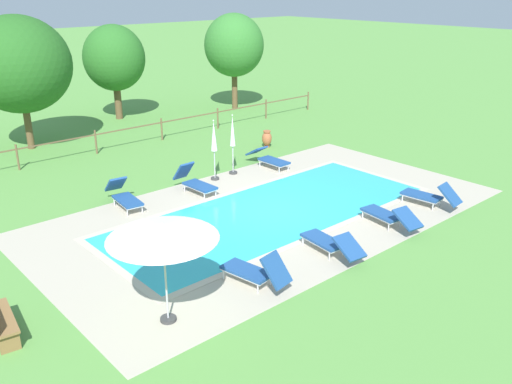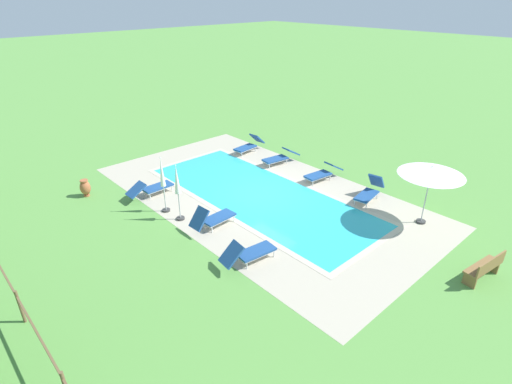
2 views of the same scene
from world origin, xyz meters
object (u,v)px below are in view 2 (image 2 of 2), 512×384
at_px(sun_lounger_south_end, 323,173).
at_px(patio_umbrella_open_foreground, 431,171).
at_px(sun_lounger_north_far, 152,188).
at_px(sun_lounger_south_near_corner, 249,252).
at_px(wooden_bench_lawn_side, 485,267).
at_px(sun_lounger_north_mid, 280,157).
at_px(patio_umbrella_closed_row_west, 177,185).
at_px(sun_lounger_north_end, 369,191).
at_px(sun_lounger_north_near_steps, 213,218).
at_px(sun_lounger_south_mid, 249,145).
at_px(patio_umbrella_closed_row_mid_west, 163,179).
at_px(terracotta_urn_near_fence, 85,188).

relative_size(sun_lounger_south_end, patio_umbrella_open_foreground, 0.89).
bearing_deg(sun_lounger_south_end, sun_lounger_north_far, 59.59).
xyz_separation_m(sun_lounger_south_near_corner, patio_umbrella_open_foreground, (-2.56, -6.56, 1.77)).
bearing_deg(patio_umbrella_open_foreground, sun_lounger_south_end, -2.97).
bearing_deg(wooden_bench_lawn_side, sun_lounger_south_end, -14.70).
xyz_separation_m(sun_lounger_north_far, sun_lounger_south_end, (-3.95, -6.74, -0.00)).
height_order(sun_lounger_north_mid, patio_umbrella_closed_row_west, patio_umbrella_closed_row_west).
relative_size(sun_lounger_north_far, patio_umbrella_closed_row_west, 0.89).
relative_size(sun_lounger_north_far, sun_lounger_north_end, 1.08).
xyz_separation_m(sun_lounger_north_near_steps, patio_umbrella_closed_row_west, (1.34, 0.59, 1.08)).
height_order(sun_lounger_north_end, sun_lounger_south_mid, sun_lounger_north_end).
bearing_deg(sun_lounger_north_end, patio_umbrella_closed_row_west, 59.58).
relative_size(sun_lounger_north_end, wooden_bench_lawn_side, 1.24).
bearing_deg(patio_umbrella_closed_row_west, sun_lounger_north_mid, -78.78).
relative_size(sun_lounger_north_mid, sun_lounger_north_far, 1.03).
relative_size(sun_lounger_north_mid, patio_umbrella_closed_row_mid_west, 0.90).
bearing_deg(sun_lounger_south_end, terracotta_urn_near_fence, 56.77).
xyz_separation_m(sun_lounger_south_near_corner, wooden_bench_lawn_side, (-5.51, -4.72, 0.08)).
distance_m(sun_lounger_south_near_corner, patio_umbrella_closed_row_west, 4.04).
bearing_deg(sun_lounger_south_end, wooden_bench_lawn_side, 165.30).
height_order(sun_lounger_north_near_steps, sun_lounger_north_mid, sun_lounger_north_near_steps).
bearing_deg(sun_lounger_north_end, sun_lounger_north_near_steps, 66.82).
bearing_deg(patio_umbrella_closed_row_mid_west, sun_lounger_south_mid, -68.21).
bearing_deg(sun_lounger_north_end, patio_umbrella_open_foreground, 176.79).
relative_size(sun_lounger_north_far, sun_lounger_south_end, 0.98).
bearing_deg(sun_lounger_north_near_steps, patio_umbrella_closed_row_mid_west, 16.28).
distance_m(sun_lounger_north_far, patio_umbrella_closed_row_west, 2.81).
height_order(sun_lounger_south_near_corner, sun_lounger_south_mid, sun_lounger_south_near_corner).
height_order(sun_lounger_south_mid, sun_lounger_south_end, sun_lounger_south_mid).
bearing_deg(wooden_bench_lawn_side, sun_lounger_north_end, -20.16).
height_order(sun_lounger_north_mid, patio_umbrella_closed_row_mid_west, patio_umbrella_closed_row_mid_west).
xyz_separation_m(sun_lounger_north_far, terracotta_urn_near_fence, (1.86, 2.14, 0.05)).
bearing_deg(patio_umbrella_closed_row_mid_west, patio_umbrella_closed_row_west, -175.58).
xyz_separation_m(sun_lounger_north_far, wooden_bench_lawn_side, (-11.97, -4.63, 0.11)).
bearing_deg(patio_umbrella_closed_row_mid_west, sun_lounger_north_end, -125.69).
bearing_deg(sun_lounger_north_far, wooden_bench_lawn_side, -158.84).
relative_size(sun_lounger_south_mid, patio_umbrella_closed_row_west, 0.87).
relative_size(sun_lounger_north_far, patio_umbrella_closed_row_mid_west, 0.88).
xyz_separation_m(sun_lounger_north_near_steps, wooden_bench_lawn_side, (-8.06, -4.26, 0.07)).
relative_size(patio_umbrella_open_foreground, terracotta_urn_near_fence, 3.09).
height_order(sun_lounger_south_near_corner, patio_umbrella_open_foreground, patio_umbrella_open_foreground).
xyz_separation_m(patio_umbrella_closed_row_west, wooden_bench_lawn_side, (-9.40, -4.85, -1.00)).
distance_m(sun_lounger_south_mid, wooden_bench_lawn_side, 13.26).
bearing_deg(patio_umbrella_closed_row_west, patio_umbrella_open_foreground, -133.92).
bearing_deg(sun_lounger_south_mid, sun_lounger_north_end, 179.93).
xyz_separation_m(patio_umbrella_closed_row_mid_west, terracotta_urn_near_fence, (3.49, 1.84, -1.04)).
relative_size(patio_umbrella_closed_row_west, terracotta_urn_near_fence, 3.02).
distance_m(sun_lounger_north_mid, terracotta_urn_near_fence, 9.34).
height_order(patio_umbrella_open_foreground, terracotta_urn_near_fence, patio_umbrella_open_foreground).
xyz_separation_m(sun_lounger_north_near_steps, sun_lounger_north_mid, (2.71, -6.31, -0.04)).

